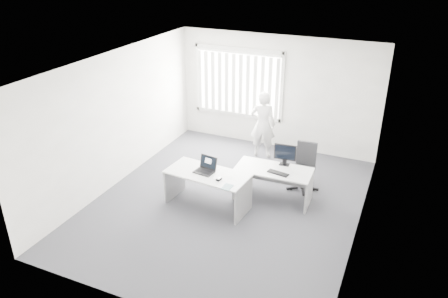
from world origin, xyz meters
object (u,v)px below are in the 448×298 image
at_px(desk_near, 208,182).
at_px(office_chair, 304,174).
at_px(monitor, 285,155).
at_px(desk_far, 273,178).
at_px(person, 263,125).
at_px(laptop, 204,166).

relative_size(desk_near, office_chair, 1.66).
distance_m(office_chair, monitor, 0.80).
xyz_separation_m(desk_far, person, (-0.86, 1.79, 0.33)).
bearing_deg(monitor, laptop, -145.44).
height_order(laptop, monitor, monitor).
xyz_separation_m(desk_near, desk_far, (1.08, 0.75, -0.03)).
bearing_deg(monitor, office_chair, 50.45).
xyz_separation_m(desk_near, laptop, (-0.07, -0.01, 0.35)).
xyz_separation_m(desk_far, monitor, (0.14, 0.27, 0.41)).
distance_m(person, monitor, 1.82).
bearing_deg(office_chair, monitor, -128.04).
xyz_separation_m(person, laptop, (-0.29, -2.55, 0.05)).
bearing_deg(monitor, desk_far, -120.96).
distance_m(desk_far, laptop, 1.43).
bearing_deg(office_chair, desk_far, -124.94).
bearing_deg(laptop, monitor, 46.24).
height_order(desk_far, monitor, monitor).
bearing_deg(desk_near, person, 89.93).
bearing_deg(laptop, office_chair, 50.11).
bearing_deg(person, laptop, 73.12).
distance_m(desk_far, monitor, 0.51).
distance_m(desk_near, desk_far, 1.32).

